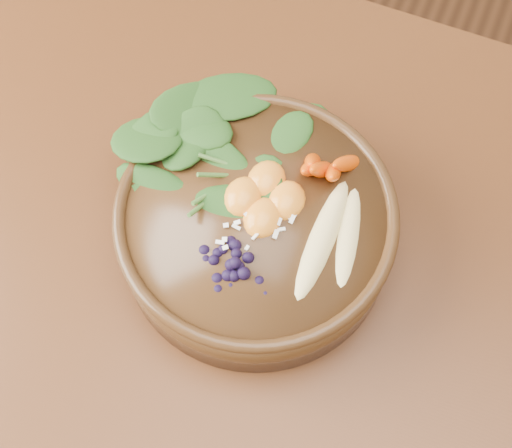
# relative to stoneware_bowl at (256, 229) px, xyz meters

# --- Properties ---
(stoneware_bowl) EXTENTS (0.25, 0.25, 0.07)m
(stoneware_bowl) POSITION_rel_stoneware_bowl_xyz_m (0.00, 0.00, 0.00)
(stoneware_bowl) COLOR #3F2511
(stoneware_bowl) RESTS_ON dining_table
(kale_heap) EXTENTS (0.16, 0.15, 0.04)m
(kale_heap) POSITION_rel_stoneware_bowl_xyz_m (-0.04, 0.05, 0.05)
(kale_heap) COLOR #264F1B
(kale_heap) RESTS_ON stoneware_bowl
(carrot_cluster) EXTENTS (0.05, 0.05, 0.07)m
(carrot_cluster) POSITION_rel_stoneware_bowl_xyz_m (0.04, 0.07, 0.07)
(carrot_cluster) COLOR #DC3E00
(carrot_cluster) RESTS_ON stoneware_bowl
(banana_halves) EXTENTS (0.06, 0.14, 0.02)m
(banana_halves) POSITION_rel_stoneware_bowl_xyz_m (0.07, 0.00, 0.05)
(banana_halves) COLOR #E0CC84
(banana_halves) RESTS_ON stoneware_bowl
(mandarin_cluster) EXTENTS (0.07, 0.08, 0.03)m
(mandarin_cluster) POSITION_rel_stoneware_bowl_xyz_m (0.00, 0.02, 0.05)
(mandarin_cluster) COLOR orange
(mandarin_cluster) RESTS_ON stoneware_bowl
(blueberry_pile) EXTENTS (0.12, 0.09, 0.03)m
(blueberry_pile) POSITION_rel_stoneware_bowl_xyz_m (0.00, -0.05, 0.05)
(blueberry_pile) COLOR black
(blueberry_pile) RESTS_ON stoneware_bowl
(coconut_flakes) EXTENTS (0.08, 0.06, 0.01)m
(coconut_flakes) POSITION_rel_stoneware_bowl_xyz_m (0.00, -0.02, 0.04)
(coconut_flakes) COLOR white
(coconut_flakes) RESTS_ON stoneware_bowl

